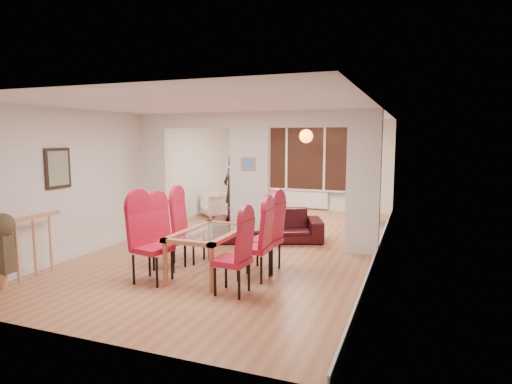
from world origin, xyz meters
The scene contains 24 objects.
floor centered at (0.00, 0.00, 0.00)m, with size 5.00×9.00×0.01m, color #B8714A.
room_walls centered at (0.00, 0.00, 1.30)m, with size 5.00×9.00×2.60m, color silver, non-canonical shape.
divider_wall centered at (0.00, 0.00, 1.30)m, with size 5.00×0.18×2.60m, color white.
bay_window_blinds centered at (0.00, 4.44, 1.50)m, with size 3.00×0.08×1.80m, color black.
radiator centered at (0.00, 4.40, 0.30)m, with size 1.40×0.08×0.50m, color white.
pendant_light centered at (0.30, 3.30, 2.15)m, with size 0.36×0.36×0.36m, color orange.
stair_newel centered at (-2.25, -3.20, 0.55)m, with size 0.40×1.20×1.10m, color tan, non-canonical shape.
wall_poster centered at (-2.47, -2.40, 1.60)m, with size 0.04×0.52×0.67m, color gray.
pillar_photo centered at (0.00, -0.10, 1.60)m, with size 0.30×0.03×0.25m, color #4C8CD8.
dining_table centered at (0.18, -2.11, 0.35)m, with size 0.83×1.48×0.69m, color #B36A42, non-canonical shape.
dining_chair_la centered at (-0.46, -2.70, 0.59)m, with size 0.47×0.47×1.18m, color red, non-canonical shape.
dining_chair_lb centered at (-0.57, -2.07, 0.55)m, with size 0.44×0.44×1.09m, color red, non-canonical shape.
dining_chair_lc centered at (-0.49, -1.58, 0.56)m, with size 0.45×0.45×1.13m, color red, non-canonical shape.
dining_chair_ra centered at (0.82, -2.73, 0.53)m, with size 0.43×0.43×1.07m, color red, non-canonical shape.
dining_chair_rb centered at (0.88, -2.06, 0.56)m, with size 0.45×0.45×1.11m, color red, non-canonical shape.
dining_chair_rc centered at (0.89, -1.62, 0.57)m, with size 0.46×0.46×1.14m, color red, non-canonical shape.
sofa centered at (0.27, 0.30, 0.32)m, with size 2.20×0.86×0.64m, color black.
armchair centered at (-1.94, 2.41, 0.32)m, with size 0.68×0.70×0.64m, color beige.
person centered at (-1.25, 1.96, 0.85)m, with size 0.41×0.62×1.70m, color black.
television centered at (2.00, 2.80, 0.25)m, with size 0.11×0.86×0.50m, color black.
coffee_table centered at (0.02, 2.46, 0.10)m, with size 0.91×0.46×0.21m, color #341811, non-canonical shape.
bottle centered at (-0.20, 2.41, 0.36)m, with size 0.07×0.07×0.30m, color #143F19.
bowl centered at (0.08, 2.42, 0.24)m, with size 0.23×0.23×0.06m, color #341811.
shoes centered at (0.25, -0.34, 0.05)m, with size 0.25×0.27×0.10m, color black, non-canonical shape.
Camera 1 is at (3.10, -7.84, 2.09)m, focal length 30.00 mm.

